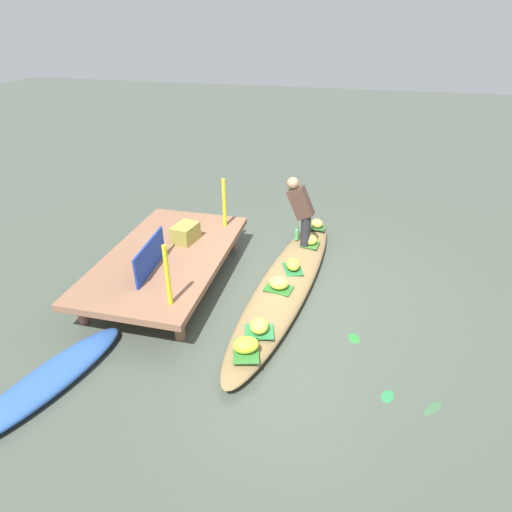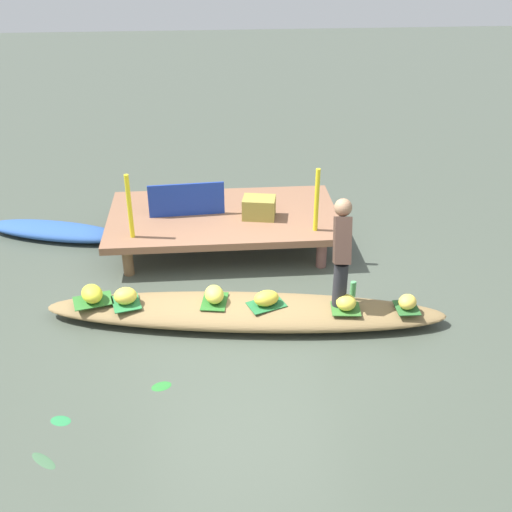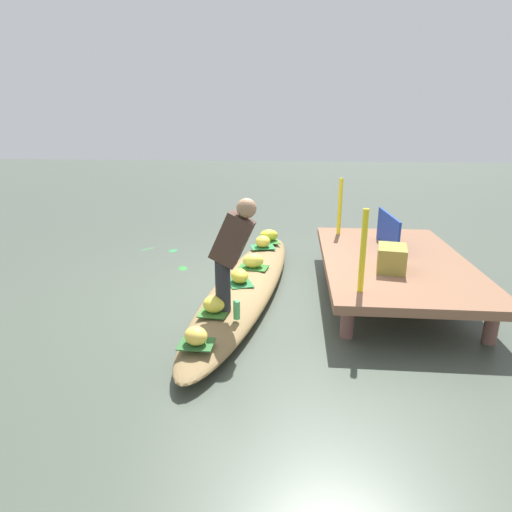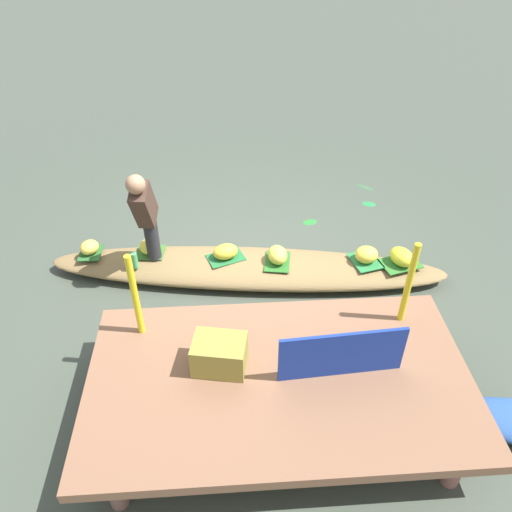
# 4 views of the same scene
# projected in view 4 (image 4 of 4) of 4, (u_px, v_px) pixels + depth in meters

# --- Properties ---
(canal_water) EXTENTS (40.00, 40.00, 0.00)m
(canal_water) POSITION_uv_depth(u_px,v_px,m) (247.00, 276.00, 5.92)
(canal_water) COLOR #444D41
(canal_water) RESTS_ON ground
(dock_platform) EXTENTS (3.20, 1.80, 0.49)m
(dock_platform) POSITION_uv_depth(u_px,v_px,m) (279.00, 381.00, 4.17)
(dock_platform) COLOR brown
(dock_platform) RESTS_ON ground
(vendor_boat) EXTENTS (4.71, 1.33, 0.24)m
(vendor_boat) POSITION_uv_depth(u_px,v_px,m) (247.00, 268.00, 5.84)
(vendor_boat) COLOR olive
(vendor_boat) RESTS_ON ground
(leaf_mat_0) EXTENTS (0.50, 0.41, 0.01)m
(leaf_mat_0) POSITION_uv_depth(u_px,v_px,m) (400.00, 263.00, 5.71)
(leaf_mat_0) COLOR #30712C
(leaf_mat_0) RESTS_ON vendor_boat
(banana_bunch_0) EXTENTS (0.34, 0.38, 0.19)m
(banana_bunch_0) POSITION_uv_depth(u_px,v_px,m) (402.00, 257.00, 5.65)
(banana_bunch_0) COLOR yellow
(banana_bunch_0) RESTS_ON vendor_boat
(leaf_mat_1) EXTENTS (0.35, 0.32, 0.01)m
(leaf_mat_1) POSITION_uv_depth(u_px,v_px,m) (150.00, 252.00, 5.88)
(leaf_mat_1) COLOR #37702C
(leaf_mat_1) RESTS_ON vendor_boat
(banana_bunch_1) EXTENTS (0.31, 0.31, 0.17)m
(banana_bunch_1) POSITION_uv_depth(u_px,v_px,m) (149.00, 246.00, 5.83)
(banana_bunch_1) COLOR yellow
(banana_bunch_1) RESTS_ON vendor_boat
(leaf_mat_2) EXTENTS (0.26, 0.32, 0.01)m
(leaf_mat_2) POSITION_uv_depth(u_px,v_px,m) (91.00, 253.00, 5.87)
(leaf_mat_2) COLOR #2A602B
(leaf_mat_2) RESTS_ON vendor_boat
(banana_bunch_2) EXTENTS (0.30, 0.30, 0.16)m
(banana_bunch_2) POSITION_uv_depth(u_px,v_px,m) (89.00, 247.00, 5.82)
(banana_bunch_2) COLOR #F9D04F
(banana_bunch_2) RESTS_ON vendor_boat
(leaf_mat_3) EXTENTS (0.48, 0.40, 0.01)m
(leaf_mat_3) POSITION_uv_depth(u_px,v_px,m) (226.00, 258.00, 5.80)
(leaf_mat_3) COLOR #236B36
(leaf_mat_3) RESTS_ON vendor_boat
(banana_bunch_3) EXTENTS (0.34, 0.29, 0.17)m
(banana_bunch_3) POSITION_uv_depth(u_px,v_px,m) (225.00, 252.00, 5.75)
(banana_bunch_3) COLOR yellow
(banana_bunch_3) RESTS_ON vendor_boat
(leaf_mat_4) EXTENTS (0.34, 0.44, 0.01)m
(leaf_mat_4) POSITION_uv_depth(u_px,v_px,m) (277.00, 261.00, 5.74)
(leaf_mat_4) COLOR #2A6B26
(leaf_mat_4) RESTS_ON vendor_boat
(banana_bunch_4) EXTENTS (0.25, 0.31, 0.19)m
(banana_bunch_4) POSITION_uv_depth(u_px,v_px,m) (278.00, 255.00, 5.68)
(banana_bunch_4) COLOR #EFE34F
(banana_bunch_4) RESTS_ON vendor_boat
(leaf_mat_5) EXTENTS (0.39, 0.43, 0.01)m
(leaf_mat_5) POSITION_uv_depth(u_px,v_px,m) (365.00, 261.00, 5.75)
(leaf_mat_5) COLOR #297A3E
(leaf_mat_5) RESTS_ON vendor_boat
(banana_bunch_5) EXTENTS (0.28, 0.26, 0.19)m
(banana_bunch_5) POSITION_uv_depth(u_px,v_px,m) (366.00, 255.00, 5.69)
(banana_bunch_5) COLOR yellow
(banana_bunch_5) RESTS_ON vendor_boat
(vendor_person) EXTENTS (0.24, 0.50, 1.21)m
(vendor_person) POSITION_uv_depth(u_px,v_px,m) (145.00, 212.00, 5.31)
(vendor_person) COLOR #28282D
(vendor_person) RESTS_ON vendor_boat
(water_bottle) EXTENTS (0.07, 0.07, 0.19)m
(water_bottle) POSITION_uv_depth(u_px,v_px,m) (135.00, 260.00, 5.61)
(water_bottle) COLOR #54B465
(water_bottle) RESTS_ON vendor_boat
(market_banner) EXTENTS (1.04, 0.10, 0.47)m
(market_banner) POSITION_uv_depth(u_px,v_px,m) (342.00, 354.00, 4.01)
(market_banner) COLOR navy
(market_banner) RESTS_ON dock_platform
(railing_post_west) EXTENTS (0.06, 0.06, 0.86)m
(railing_post_west) POSITION_uv_depth(u_px,v_px,m) (409.00, 284.00, 4.40)
(railing_post_west) COLOR yellow
(railing_post_west) RESTS_ON dock_platform
(railing_post_east) EXTENTS (0.06, 0.06, 0.86)m
(railing_post_east) POSITION_uv_depth(u_px,v_px,m) (135.00, 296.00, 4.28)
(railing_post_east) COLOR yellow
(railing_post_east) RESTS_ON dock_platform
(produce_crate) EXTENTS (0.49, 0.40, 0.29)m
(produce_crate) POSITION_uv_depth(u_px,v_px,m) (220.00, 354.00, 4.13)
(produce_crate) COLOR olive
(produce_crate) RESTS_ON dock_platform
(drifting_plant_0) EXTENTS (0.29, 0.27, 0.01)m
(drifting_plant_0) POSITION_uv_depth(u_px,v_px,m) (365.00, 187.00, 7.58)
(drifting_plant_0) COLOR #395F3E
(drifting_plant_0) RESTS_ON ground
(drifting_plant_1) EXTENTS (0.24, 0.19, 0.01)m
(drifting_plant_1) POSITION_uv_depth(u_px,v_px,m) (369.00, 204.00, 7.20)
(drifting_plant_1) COLOR #277D43
(drifting_plant_1) RESTS_ON ground
(drifting_plant_2) EXTENTS (0.24, 0.20, 0.01)m
(drifting_plant_2) POSITION_uv_depth(u_px,v_px,m) (310.00, 222.00, 6.82)
(drifting_plant_2) COLOR #297A2F
(drifting_plant_2) RESTS_ON ground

